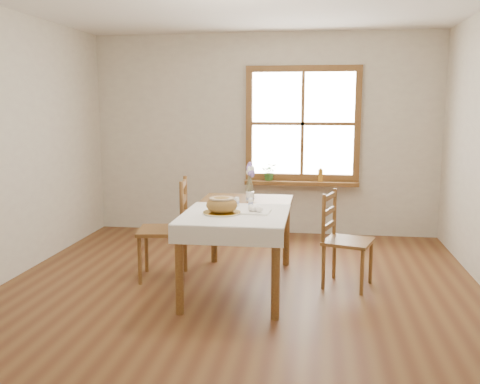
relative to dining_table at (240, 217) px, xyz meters
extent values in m
plane|color=brown|center=(0.00, -0.30, -0.66)|extent=(5.00, 5.00, 0.00)
cube|color=beige|center=(0.00, 2.20, 0.64)|extent=(4.50, 0.10, 2.60)
cube|color=beige|center=(0.00, -2.80, 0.64)|extent=(4.50, 0.10, 2.60)
cube|color=brown|center=(0.50, 2.16, 1.48)|extent=(1.46, 0.08, 0.08)
cube|color=brown|center=(0.50, 2.16, 0.10)|extent=(1.46, 0.08, 0.08)
cube|color=brown|center=(-0.19, 2.16, 0.79)|extent=(0.08, 0.08, 1.30)
cube|color=brown|center=(1.19, 2.16, 0.79)|extent=(0.08, 0.08, 1.30)
cube|color=brown|center=(0.50, 2.16, 0.79)|extent=(0.04, 0.06, 1.30)
cube|color=brown|center=(0.50, 2.16, 0.79)|extent=(1.30, 0.06, 0.04)
cube|color=white|center=(0.50, 2.19, 0.79)|extent=(1.30, 0.01, 1.30)
cube|color=brown|center=(0.50, 2.10, 0.03)|extent=(1.46, 0.20, 0.05)
cube|color=brown|center=(0.00, 0.00, 0.06)|extent=(0.90, 1.60, 0.05)
cylinder|color=brown|center=(-0.39, -0.74, -0.31)|extent=(0.07, 0.07, 0.70)
cylinder|color=brown|center=(0.39, -0.74, -0.31)|extent=(0.07, 0.07, 0.70)
cylinder|color=brown|center=(-0.39, 0.74, -0.31)|extent=(0.07, 0.07, 0.70)
cylinder|color=brown|center=(0.39, 0.74, -0.31)|extent=(0.07, 0.07, 0.70)
cube|color=white|center=(0.00, -0.30, 0.09)|extent=(0.91, 0.99, 0.01)
cylinder|color=white|center=(-0.11, -0.33, 0.10)|extent=(0.37, 0.37, 0.02)
ellipsoid|color=olive|center=(-0.11, -0.33, 0.19)|extent=(0.27, 0.27, 0.15)
cube|color=white|center=(0.15, -0.23, 0.10)|extent=(0.30, 0.26, 0.01)
cylinder|color=white|center=(-0.03, 0.03, 0.14)|extent=(0.06, 0.06, 0.09)
cylinder|color=white|center=(0.10, 0.01, 0.14)|extent=(0.05, 0.05, 0.09)
cylinder|color=white|center=(0.05, 0.32, 0.13)|extent=(0.11, 0.11, 0.09)
imported|color=#346B2A|center=(0.09, 2.10, 0.14)|extent=(0.21, 0.23, 0.17)
cylinder|color=#AD741F|center=(0.74, 2.10, 0.14)|extent=(0.07, 0.07, 0.17)
camera|label=1|loc=(0.69, -4.78, 1.03)|focal=40.00mm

